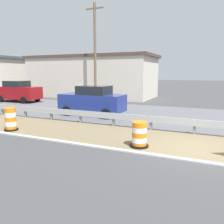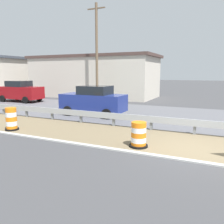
{
  "view_description": "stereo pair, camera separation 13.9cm",
  "coord_description": "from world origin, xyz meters",
  "views": [
    {
      "loc": [
        -8.83,
        -0.49,
        2.82
      ],
      "look_at": [
        0.92,
        3.88,
        0.99
      ],
      "focal_mm": 37.37,
      "sensor_mm": 36.0,
      "label": 1
    },
    {
      "loc": [
        -8.77,
        -0.62,
        2.82
      ],
      "look_at": [
        0.92,
        3.88,
        0.99
      ],
      "focal_mm": 37.37,
      "sensor_mm": 36.0,
      "label": 2
    }
  ],
  "objects": [
    {
      "name": "median_dirt_strip",
      "position": [
        0.61,
        0.0,
        0.0
      ],
      "size": [
        3.62,
        120.0,
        0.01
      ],
      "primitive_type": "cube",
      "color": "#706047",
      "rests_on": "ground"
    },
    {
      "name": "far_lane_asphalt",
      "position": [
        6.53,
        0.0,
        0.0
      ],
      "size": [
        8.21,
        120.0,
        0.0
      ],
      "primitive_type": "cube",
      "color": "#56565B",
      "rests_on": "ground"
    },
    {
      "name": "utility_pole_near",
      "position": [
        11.06,
        10.16,
        4.7
      ],
      "size": [
        0.24,
        1.8,
        9.08
      ],
      "color": "brown",
      "rests_on": "ground"
    },
    {
      "name": "traffic_barrel_close",
      "position": [
        -0.67,
        8.61,
        0.51
      ],
      "size": [
        0.65,
        0.65,
        1.12
      ],
      "color": "orange",
      "rests_on": "ground"
    },
    {
      "name": "bush_roadside",
      "position": [
        8.52,
        9.05,
        0.82
      ],
      "size": [
        2.47,
        2.47,
        1.64
      ],
      "primitive_type": "ellipsoid",
      "color": "#286028",
      "rests_on": "ground"
    },
    {
      "name": "guardrail_median",
      "position": [
        2.18,
        2.35,
        0.52
      ],
      "size": [
        0.18,
        46.95,
        0.71
      ],
      "color": "#999EA3",
      "rests_on": "ground"
    },
    {
      "name": "car_lead_near_lane",
      "position": [
        4.58,
        6.93,
        0.98
      ],
      "size": [
        1.97,
        4.3,
        1.96
      ],
      "rotation": [
        0.0,
        0.0,
        1.58
      ],
      "color": "navy",
      "rests_on": "ground"
    },
    {
      "name": "traffic_barrel_nearest",
      "position": [
        -0.56,
        2.07,
        0.43
      ],
      "size": [
        0.71,
        0.71,
        0.97
      ],
      "color": "orange",
      "rests_on": "ground"
    },
    {
      "name": "car_mid_far_lane",
      "position": [
        7.99,
        16.96,
        1.01
      ],
      "size": [
        2.13,
        4.37,
        2.02
      ],
      "rotation": [
        0.0,
        0.0,
        -1.54
      ],
      "color": "maroon",
      "rests_on": "ground"
    },
    {
      "name": "roadside_shop_near",
      "position": [
        15.42,
        12.99,
        2.36
      ],
      "size": [
        6.29,
        14.91,
        4.71
      ],
      "color": "beige",
      "rests_on": "ground"
    },
    {
      "name": "curb_near_edge",
      "position": [
        -1.3,
        0.0,
        0.0
      ],
      "size": [
        0.2,
        120.0,
        0.11
      ],
      "primitive_type": "cube",
      "color": "#ADADA8",
      "rests_on": "ground"
    },
    {
      "name": "ground_plane",
      "position": [
        0.0,
        0.0,
        0.0
      ],
      "size": [
        160.0,
        160.0,
        0.0
      ],
      "primitive_type": "plane",
      "color": "#3D3D3F"
    }
  ]
}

